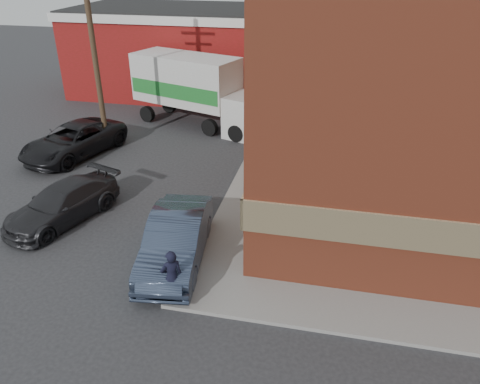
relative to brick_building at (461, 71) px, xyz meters
The scene contains 11 objects.
ground 13.23m from the brick_building, 133.36° to the right, with size 90.00×90.00×0.00m, color #28282B.
brick_building is the anchor object (origin of this frame).
sidewalk_south 10.97m from the brick_building, 95.75° to the right, with size 16.00×1.80×0.12m, color gray.
sidewalk_west 9.15m from the brick_building, behind, with size 1.80×18.00×0.12m, color gray.
warehouse 18.30m from the brick_building, 142.80° to the left, with size 16.30×8.30×5.60m.
utility_pole 16.00m from the brick_building, behind, with size 2.00×0.26×9.00m.
man 14.16m from the brick_building, 129.51° to the right, with size 0.62×0.41×1.71m, color black.
sedan 13.18m from the brick_building, 137.57° to the right, with size 1.71×4.89×1.61m, color #313D53.
suv_a 17.55m from the brick_building, behind, with size 2.52×5.46×1.52m, color black.
suv_b 16.37m from the brick_building, 154.10° to the right, with size 1.89×4.65×1.35m, color #28282B.
box_truck 13.29m from the brick_building, 161.38° to the left, with size 8.13×4.72×3.85m.
Camera 1 is at (3.86, -11.27, 9.08)m, focal length 35.00 mm.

